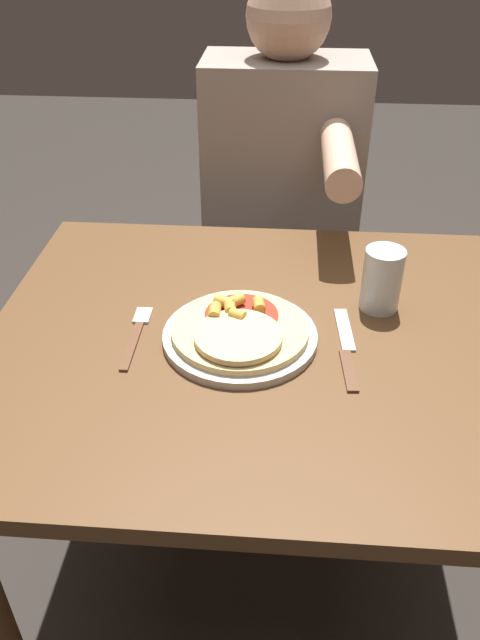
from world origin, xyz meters
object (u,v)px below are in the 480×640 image
at_px(dining_table, 256,393).
at_px(knife, 346,349).
at_px(pizza, 239,329).
at_px(person_diner, 283,189).
at_px(drinking_glass, 382,280).
at_px(fork, 137,333).
at_px(plate, 240,336).

bearing_deg(dining_table, knife, -11.69).
xyz_separation_m(pizza, person_diner, (0.06, 0.67, -0.04)).
height_order(pizza, drinking_glass, drinking_glass).
xyz_separation_m(dining_table, person_diner, (0.03, 0.65, 0.12)).
distance_m(dining_table, pizza, 0.16).
xyz_separation_m(fork, knife, (0.35, -0.02, 0.00)).
xyz_separation_m(plate, pizza, (-0.00, -0.00, 0.02)).
xyz_separation_m(pizza, knife, (0.18, -0.01, -0.02)).
bearing_deg(dining_table, drinking_glass, 25.63).
height_order(plate, knife, plate).
bearing_deg(person_diner, plate, -95.04).
relative_size(dining_table, pizza, 4.04).
xyz_separation_m(drinking_glass, person_diner, (-0.18, 0.55, -0.07)).
relative_size(pizza, fork, 1.30).
bearing_deg(drinking_glass, person_diner, 108.21).
bearing_deg(plate, fork, 179.23).
distance_m(knife, person_diner, 0.69).
relative_size(pizza, knife, 1.03).
xyz_separation_m(dining_table, fork, (-0.20, -0.01, 0.13)).
relative_size(plate, drinking_glass, 2.25).
height_order(drinking_glass, person_diner, person_diner).
height_order(dining_table, plate, plate).
distance_m(drinking_glass, person_diner, 0.59).
distance_m(plate, pizza, 0.02).
relative_size(plate, person_diner, 0.21).
distance_m(plate, person_diner, 0.67).
xyz_separation_m(plate, fork, (-0.18, 0.00, -0.00)).
bearing_deg(dining_table, fork, -176.39).
bearing_deg(fork, dining_table, 3.61).
relative_size(fork, person_diner, 0.14).
xyz_separation_m(dining_table, pizza, (-0.03, -0.02, 0.15)).
bearing_deg(plate, pizza, -111.38).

